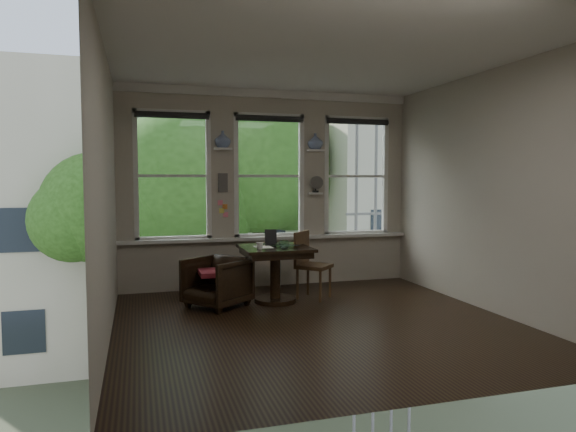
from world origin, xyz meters
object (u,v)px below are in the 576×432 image
object	(u,v)px
table	(275,274)
armchair_left	(217,282)
side_chair_right	(314,265)
laptop	(286,246)
mug	(260,246)

from	to	relation	value
table	armchair_left	distance (m)	0.79
side_chair_right	laptop	bearing A→B (deg)	152.86
side_chair_right	mug	bearing A→B (deg)	149.79
armchair_left	side_chair_right	world-z (taller)	side_chair_right
laptop	mug	size ratio (longest dim) A/B	3.58
table	mug	distance (m)	0.53
armchair_left	mug	distance (m)	0.73
armchair_left	side_chair_right	size ratio (longest dim) A/B	0.77
mug	armchair_left	bearing A→B (deg)	165.54
side_chair_right	laptop	distance (m)	0.57
laptop	mug	distance (m)	0.38
side_chair_right	mug	world-z (taller)	side_chair_right
armchair_left	laptop	size ratio (longest dim) A/B	2.07
armchair_left	mug	world-z (taller)	mug
laptop	armchair_left	bearing A→B (deg)	-152.99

